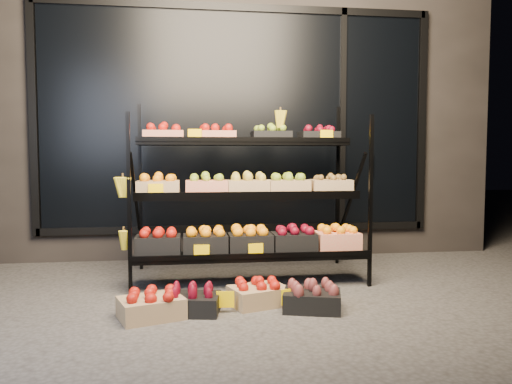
{
  "coord_description": "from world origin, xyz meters",
  "views": [
    {
      "loc": [
        -0.54,
        -3.96,
        1.13
      ],
      "look_at": [
        0.07,
        0.55,
        0.82
      ],
      "focal_mm": 35.0,
      "sensor_mm": 36.0,
      "label": 1
    }
  ],
  "objects": [
    {
      "name": "ground",
      "position": [
        0.0,
        0.0,
        0.0
      ],
      "size": [
        24.0,
        24.0,
        0.0
      ],
      "primitive_type": "plane",
      "color": "#514F4C",
      "rests_on": "ground"
    },
    {
      "name": "tag_floor_b",
      "position": [
        0.19,
        -0.4,
        0.06
      ],
      "size": [
        0.13,
        0.01,
        0.12
      ],
      "primitive_type": "cube",
      "color": "#FFC900",
      "rests_on": "ground"
    },
    {
      "name": "building",
      "position": [
        0.0,
        2.59,
        1.75
      ],
      "size": [
        6.0,
        2.08,
        3.5
      ],
      "color": "#2D2826",
      "rests_on": "ground"
    },
    {
      "name": "tag_floor_a",
      "position": [
        -0.29,
        -0.4,
        0.06
      ],
      "size": [
        0.13,
        0.01,
        0.12
      ],
      "primitive_type": "cube",
      "color": "#FFC900",
      "rests_on": "ground"
    },
    {
      "name": "floor_crate_left",
      "position": [
        -0.81,
        -0.45,
        0.1
      ],
      "size": [
        0.51,
        0.44,
        0.21
      ],
      "rotation": [
        0.0,
        0.0,
        0.34
      ],
      "color": "tan",
      "rests_on": "ground"
    },
    {
      "name": "floor_crate_right",
      "position": [
        0.36,
        -0.42,
        0.1
      ],
      "size": [
        0.48,
        0.41,
        0.21
      ],
      "rotation": [
        0.0,
        0.0,
        -0.28
      ],
      "color": "black",
      "rests_on": "ground"
    },
    {
      "name": "floor_crate_midright",
      "position": [
        -0.02,
        -0.24,
        0.1
      ],
      "size": [
        0.49,
        0.42,
        0.21
      ],
      "rotation": [
        0.0,
        0.0,
        0.33
      ],
      "color": "tan",
      "rests_on": "ground"
    },
    {
      "name": "floor_crate_midleft",
      "position": [
        -0.53,
        -0.38,
        0.09
      ],
      "size": [
        0.44,
        0.36,
        0.2
      ],
      "rotation": [
        0.0,
        0.0,
        -0.18
      ],
      "color": "black",
      "rests_on": "ground"
    },
    {
      "name": "display_rack",
      "position": [
        -0.02,
        0.6,
        0.79
      ],
      "size": [
        2.18,
        1.02,
        1.7
      ],
      "color": "black",
      "rests_on": "ground"
    }
  ]
}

